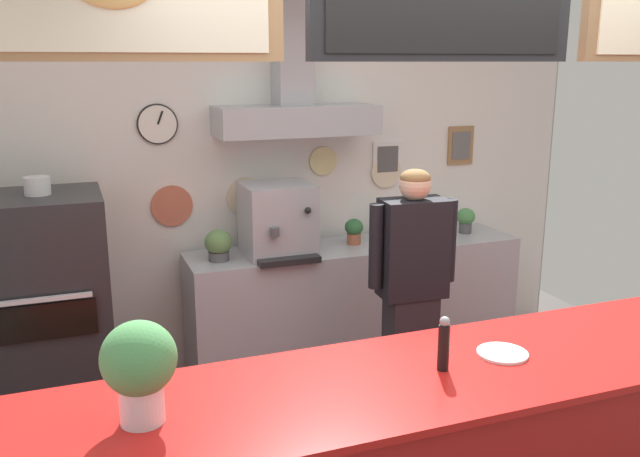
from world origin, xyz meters
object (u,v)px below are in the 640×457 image
object	(u,v)px
espresso_machine	(278,220)
condiment_plate	(502,353)
pizza_oven	(51,320)
shop_worker	(411,294)
pepper_grinder	(444,344)
potted_rosemary	(399,223)
basil_vase	(139,368)
potted_oregano	(466,219)
potted_sage	(354,230)
potted_thyme	(218,244)

from	to	relation	value
espresso_machine	condiment_plate	xyz separation A→B (m)	(0.33, -2.05, -0.14)
pizza_oven	condiment_plate	distance (m)	2.56
shop_worker	pepper_grinder	distance (m)	1.33
potted_rosemary	basil_vase	bearing A→B (deg)	-134.42
espresso_machine	potted_oregano	size ratio (longest dim) A/B	2.62
potted_rosemary	potted_sage	distance (m)	0.33
condiment_plate	pepper_grinder	size ratio (longest dim) A/B	0.94
potted_sage	potted_thyme	distance (m)	0.99
potted_rosemary	potted_oregano	size ratio (longest dim) A/B	1.30
potted_oregano	basil_vase	world-z (taller)	basil_vase
pizza_oven	basil_vase	bearing A→B (deg)	-79.84
shop_worker	potted_oregano	xyz separation A→B (m)	(0.96, 0.94, 0.16)
potted_rosemary	basil_vase	xyz separation A→B (m)	(-2.02, -2.06, 0.14)
potted_thyme	pizza_oven	bearing A→B (deg)	-167.28
potted_oregano	pizza_oven	bearing A→B (deg)	-174.29
shop_worker	potted_rosemary	bearing A→B (deg)	-108.28
potted_oregano	pepper_grinder	xyz separation A→B (m)	(-1.47, -2.14, 0.09)
pizza_oven	shop_worker	distance (m)	2.09
pizza_oven	basil_vase	xyz separation A→B (m)	(0.33, -1.83, 0.46)
potted_thyme	condiment_plate	bearing A→B (deg)	-70.15
potted_rosemary	potted_thyme	bearing A→B (deg)	179.63
basil_vase	shop_worker	bearing A→B (deg)	35.54
potted_oregano	potted_rosemary	bearing A→B (deg)	-173.56
potted_sage	pepper_grinder	xyz separation A→B (m)	(-0.55, -2.15, 0.10)
shop_worker	espresso_machine	size ratio (longest dim) A/B	3.20
potted_sage	basil_vase	distance (m)	2.74
condiment_plate	potted_rosemary	bearing A→B (deg)	74.46
espresso_machine	potted_rosemary	xyz separation A→B (m)	(0.90, -0.01, -0.09)
pizza_oven	potted_rosemary	bearing A→B (deg)	5.52
potted_rosemary	potted_thyme	distance (m)	1.31
potted_sage	condiment_plate	xyz separation A→B (m)	(-0.25, -2.11, -0.01)
espresso_machine	pepper_grinder	size ratio (longest dim) A/B	2.25
basil_vase	pepper_grinder	xyz separation A→B (m)	(1.15, -0.01, -0.09)
potted_oregano	condiment_plate	distance (m)	2.41
potted_rosemary	condiment_plate	world-z (taller)	potted_rosemary
potted_thyme	basil_vase	bearing A→B (deg)	-109.01
espresso_machine	condiment_plate	world-z (taller)	espresso_machine
pizza_oven	espresso_machine	xyz separation A→B (m)	(1.45, 0.24, 0.42)
potted_oregano	condiment_plate	world-z (taller)	potted_oregano
potted_rosemary	potted_oregano	distance (m)	0.61
pizza_oven	shop_worker	xyz separation A→B (m)	(1.99, -0.65, 0.12)
potted_oregano	basil_vase	xyz separation A→B (m)	(-2.62, -2.13, 0.18)
espresso_machine	condiment_plate	distance (m)	2.08
shop_worker	condiment_plate	xyz separation A→B (m)	(-0.21, -1.16, 0.15)
shop_worker	potted_thyme	size ratio (longest dim) A/B	7.76
potted_sage	potted_oregano	world-z (taller)	potted_oregano
pepper_grinder	pizza_oven	bearing A→B (deg)	128.65
pizza_oven	potted_sage	world-z (taller)	pizza_oven
espresso_machine	potted_thyme	world-z (taller)	espresso_machine
potted_rosemary	pepper_grinder	bearing A→B (deg)	-112.78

